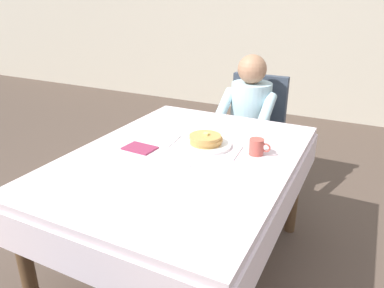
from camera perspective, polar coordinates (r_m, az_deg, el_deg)
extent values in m
plane|color=brown|center=(2.30, -1.22, -18.81)|extent=(14.00, 14.00, 0.00)
cube|color=silver|center=(1.91, -1.39, -2.30)|extent=(1.10, 1.50, 0.04)
cube|color=silver|center=(1.45, -16.29, -17.47)|extent=(1.10, 0.01, 0.18)
cube|color=silver|center=(2.59, 6.53, 1.71)|extent=(1.10, 0.01, 0.18)
cube|color=silver|center=(2.25, -13.97, -2.13)|extent=(0.01, 1.50, 0.18)
cube|color=silver|center=(1.80, 14.68, -8.77)|extent=(0.01, 1.50, 0.18)
cylinder|color=brown|center=(1.94, -24.43, -16.94)|extent=(0.07, 0.07, 0.70)
cylinder|color=brown|center=(2.80, -3.35, -2.29)|extent=(0.07, 0.07, 0.70)
cylinder|color=brown|center=(2.51, 15.69, -6.23)|extent=(0.07, 0.07, 0.70)
cube|color=#384251|center=(2.93, 8.90, 0.18)|extent=(0.44, 0.44, 0.05)
cube|color=#384251|center=(3.03, 10.40, 6.11)|extent=(0.44, 0.06, 0.48)
cylinder|color=#2D2319|center=(2.82, 10.94, -5.91)|extent=(0.04, 0.04, 0.40)
cylinder|color=#2D2319|center=(2.92, 4.16, -4.49)|extent=(0.04, 0.04, 0.40)
cylinder|color=#2D2319|center=(3.14, 12.82, -3.08)|extent=(0.04, 0.04, 0.40)
cylinder|color=#2D2319|center=(3.23, 6.65, -1.90)|extent=(0.04, 0.04, 0.40)
cylinder|color=silver|center=(2.83, 9.07, 4.84)|extent=(0.30, 0.30, 0.46)
sphere|color=#A37556|center=(2.73, 9.37, 11.45)|extent=(0.21, 0.21, 0.21)
cylinder|color=silver|center=(2.64, 11.51, 4.97)|extent=(0.08, 0.29, 0.23)
cylinder|color=silver|center=(2.73, 5.03, 5.95)|extent=(0.08, 0.29, 0.23)
cylinder|color=#383D51|center=(2.82, 8.90, -5.24)|extent=(0.10, 0.10, 0.45)
cylinder|color=#383D51|center=(2.86, 5.86, -4.60)|extent=(0.10, 0.10, 0.45)
cylinder|color=white|center=(2.01, 2.16, -0.13)|extent=(0.28, 0.28, 0.02)
cylinder|color=tan|center=(2.01, 2.15, 0.33)|extent=(0.17, 0.17, 0.02)
cylinder|color=tan|center=(2.00, 2.25, 0.73)|extent=(0.18, 0.18, 0.01)
cylinder|color=tan|center=(1.99, 2.07, 1.14)|extent=(0.17, 0.17, 0.02)
cube|color=#F4E072|center=(1.99, 2.19, 1.56)|extent=(0.03, 0.03, 0.01)
cylinder|color=#B24C42|center=(1.92, 10.01, -0.43)|extent=(0.08, 0.08, 0.08)
torus|color=#B24C42|center=(1.91, 11.45, -0.58)|extent=(0.05, 0.01, 0.05)
cube|color=silver|center=(2.08, -2.84, 0.44)|extent=(0.03, 0.18, 0.00)
cube|color=silver|center=(1.93, 7.03, -1.45)|extent=(0.03, 0.20, 0.00)
cube|color=silver|center=(1.79, -2.63, -3.22)|extent=(0.15, 0.05, 0.00)
cube|color=#8C2D4C|center=(2.00, -8.14, -0.63)|extent=(0.18, 0.13, 0.01)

